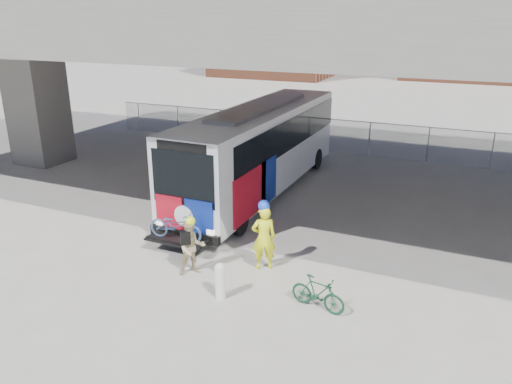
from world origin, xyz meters
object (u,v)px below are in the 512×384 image
Objects in this scene: bus at (260,143)px; bollard at (220,280)px; cyclist_tan at (192,247)px; bike_parked at (318,293)px; cyclist_hivis at (264,236)px.

bus is 8.85m from bollard.
bollard is 1.66m from cyclist_tan.
bus reaches higher than bike_parked.
cyclist_hivis reaches higher than bike_parked.
cyclist_hivis is 1.43× the size of bike_parked.
bike_parked is (2.14, -1.46, -0.59)m from cyclist_hivis.
cyclist_tan reaches higher than bike_parked.
bus is 7.03m from cyclist_hivis.
bollard is at bearing 47.41° from cyclist_hivis.
cyclist_tan is (-1.39, 0.87, 0.29)m from bollard.
bike_parked is (2.52, 0.57, -0.10)m from bollard.
cyclist_hivis is (0.38, 2.03, 0.49)m from bollard.
cyclist_tan is 3.94m from bike_parked.
bus is 9.41m from bike_parked.
bike_parked is (5.03, -7.78, -1.65)m from bus.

